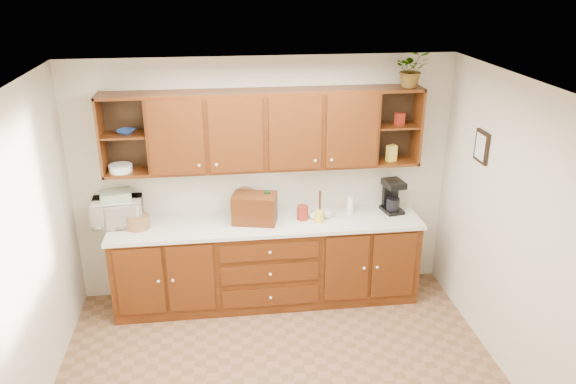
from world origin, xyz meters
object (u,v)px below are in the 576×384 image
object	(u,v)px
bread_box	(255,208)
microwave	(118,212)
potted_plant	(412,69)
coffee_maker	(392,196)

from	to	relation	value
bread_box	microwave	bearing A→B (deg)	-171.75
microwave	potted_plant	distance (m)	3.30
bread_box	potted_plant	world-z (taller)	potted_plant
microwave	coffee_maker	bearing A→B (deg)	-3.77
microwave	potted_plant	world-z (taller)	potted_plant
microwave	bread_box	world-z (taller)	bread_box
microwave	potted_plant	size ratio (longest dim) A/B	1.37
coffee_maker	potted_plant	world-z (taller)	potted_plant
microwave	coffee_maker	world-z (taller)	coffee_maker
microwave	potted_plant	xyz separation A→B (m)	(2.99, -0.03, 1.39)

